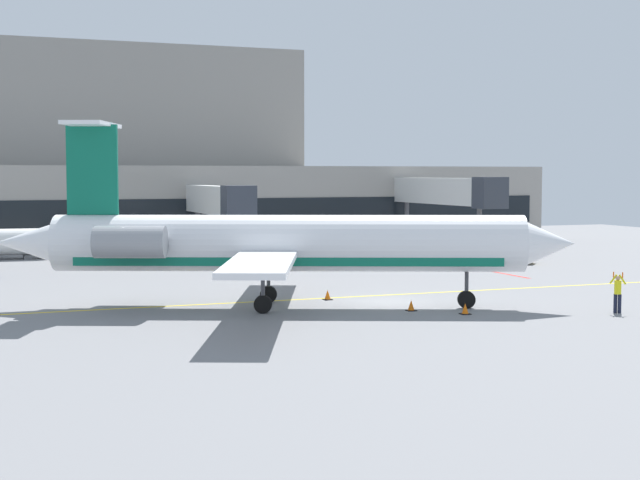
% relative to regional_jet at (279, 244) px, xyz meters
% --- Properties ---
extents(ground, '(120.00, 120.00, 0.11)m').
position_rel_regional_jet_xyz_m(ground, '(6.19, -0.30, -3.36)').
color(ground, slate).
extents(terminal_building, '(79.24, 16.62, 19.53)m').
position_rel_regional_jet_xyz_m(terminal_building, '(1.12, 48.55, 4.03)').
color(terminal_building, gray).
rests_on(terminal_building, ground).
extents(jet_bridge_west, '(2.40, 16.23, 5.98)m').
position_rel_regional_jet_xyz_m(jet_bridge_west, '(4.86, 30.88, 1.28)').
color(jet_bridge_west, silver).
rests_on(jet_bridge_west, ground).
extents(jet_bridge_east, '(2.40, 18.15, 6.61)m').
position_rel_regional_jet_xyz_m(jet_bridge_east, '(26.08, 29.91, 1.90)').
color(jet_bridge_east, silver).
rests_on(jet_bridge_east, ground).
extents(regional_jet, '(28.55, 22.82, 9.48)m').
position_rel_regional_jet_xyz_m(regional_jet, '(0.00, 0.00, 0.00)').
color(regional_jet, white).
rests_on(regional_jet, ground).
extents(pushback_tractor, '(2.42, 3.31, 1.96)m').
position_rel_regional_jet_xyz_m(pushback_tractor, '(-3.50, 29.70, -2.43)').
color(pushback_tractor, '#E5B20C').
rests_on(pushback_tractor, ground).
extents(belt_loader, '(3.90, 3.75, 1.97)m').
position_rel_regional_jet_xyz_m(belt_loader, '(23.87, 16.72, -2.41)').
color(belt_loader, '#E5B20C').
rests_on(belt_loader, ground).
extents(fuel_tank, '(8.24, 2.67, 2.47)m').
position_rel_regional_jet_xyz_m(fuel_tank, '(-12.15, 33.67, -1.93)').
color(fuel_tank, white).
rests_on(fuel_tank, ground).
extents(marshaller, '(0.58, 0.71, 2.04)m').
position_rel_regional_jet_xyz_m(marshaller, '(15.12, -7.63, -2.27)').
color(marshaller, '#191E33').
rests_on(marshaller, ground).
extents(safety_cone_alpha, '(0.47, 0.47, 0.55)m').
position_rel_regional_jet_xyz_m(safety_cone_alpha, '(7.84, -5.35, -3.07)').
color(safety_cone_alpha, orange).
rests_on(safety_cone_alpha, ground).
extents(safety_cone_bravo, '(0.47, 0.47, 0.55)m').
position_rel_regional_jet_xyz_m(safety_cone_bravo, '(3.45, 1.96, -3.07)').
color(safety_cone_bravo, orange).
rests_on(safety_cone_bravo, ground).
extents(safety_cone_charlie, '(0.47, 0.47, 0.55)m').
position_rel_regional_jet_xyz_m(safety_cone_charlie, '(5.88, -3.37, -3.07)').
color(safety_cone_charlie, orange).
rests_on(safety_cone_charlie, ground).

